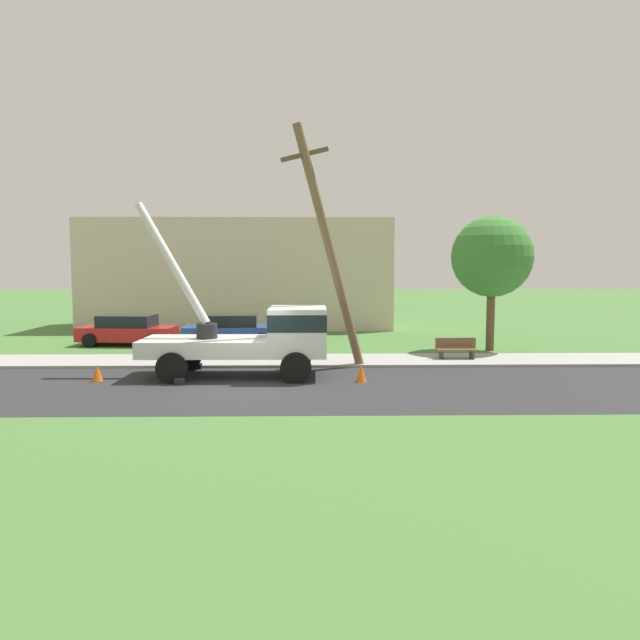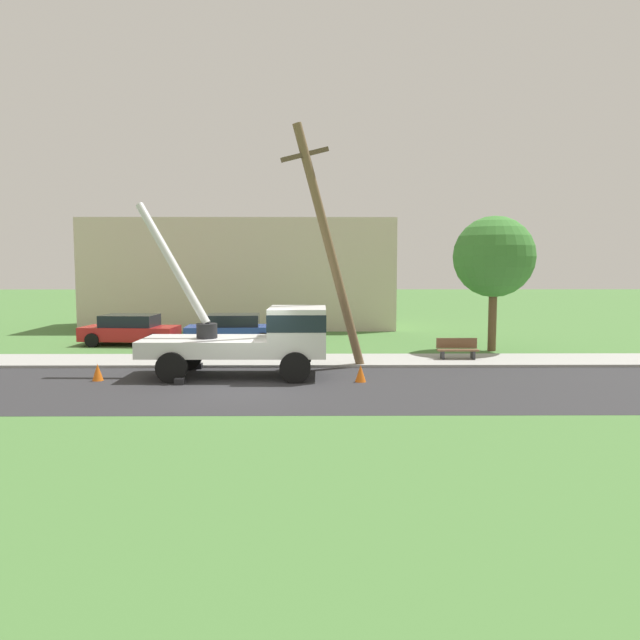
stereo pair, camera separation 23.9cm
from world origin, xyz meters
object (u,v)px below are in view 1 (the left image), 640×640
Objects in this scene: utility_truck at (260,335)px; park_bench at (456,349)px; traffic_cone_ahead at (361,373)px; leaning_utility_pole at (329,245)px; traffic_cone_behind at (97,373)px; parked_sedan_blue at (231,329)px; parked_sedan_red at (128,330)px; roadside_tree_near at (492,257)px.

utility_truck is 4.23× the size of park_bench.
park_bench is at bearing 45.36° from traffic_cone_ahead.
traffic_cone_behind is (-7.61, -2.22, -4.20)m from leaning_utility_pole.
utility_truck is at bearing -157.61° from park_bench.
parked_sedan_blue is (3.21, 9.06, 0.43)m from traffic_cone_behind.
traffic_cone_ahead is at bearing -41.81° from parked_sedan_red.
leaning_utility_pole is at bearing -57.20° from parked_sedan_blue.
leaning_utility_pole is 8.57m from roadside_tree_near.
utility_truck reaches higher than park_bench.
leaning_utility_pole is 8.97m from traffic_cone_behind.
utility_truck is 3.71m from traffic_cone_ahead.
leaning_utility_pole reaches higher than parked_sedan_red.
traffic_cone_ahead is 0.12× the size of parked_sedan_red.
parked_sedan_red is at bearing -177.70° from parked_sedan_blue.
traffic_cone_behind is 0.10× the size of roadside_tree_near.
utility_truck is at bearing -148.50° from roadside_tree_near.
park_bench is (5.09, 1.67, -4.01)m from leaning_utility_pole.
park_bench is 0.27× the size of roadside_tree_near.
parked_sedan_blue is 12.38m from roadside_tree_near.
parked_sedan_red is 1.01× the size of parked_sedan_blue.
parked_sedan_blue reaches higher than traffic_cone_ahead.
utility_truck is 8.52m from parked_sedan_blue.
utility_truck is 12.07× the size of traffic_cone_behind.
roadside_tree_near is at bearing 52.42° from park_bench.
leaning_utility_pole is 1.95× the size of parked_sedan_blue.
parked_sedan_red is 16.99m from roadside_tree_near.
traffic_cone_ahead is (0.98, -2.49, -4.20)m from leaning_utility_pole.
parked_sedan_blue is (4.83, 0.19, 0.00)m from parked_sedan_red.
parked_sedan_blue is at bearing 2.30° from parked_sedan_red.
park_bench is at bearing -127.58° from roadside_tree_near.
traffic_cone_ahead is 0.35× the size of park_bench.
roadside_tree_near is at bearing -11.24° from parked_sedan_blue.
park_bench reaches higher than traffic_cone_ahead.
utility_truck is 1.51× the size of parked_sedan_blue.
parked_sedan_red is (-1.62, 8.87, 0.43)m from traffic_cone_behind.
parked_sedan_red and parked_sedan_blue have the same top height.
leaning_utility_pole is 5.46× the size of park_bench.
leaning_utility_pole reaches higher than roadside_tree_near.
utility_truck is 1.49× the size of parked_sedan_red.
leaning_utility_pole is at bearing -161.83° from park_bench.
roadside_tree_near is (14.89, 6.74, 3.82)m from traffic_cone_behind.
utility_truck reaches higher than traffic_cone_ahead.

